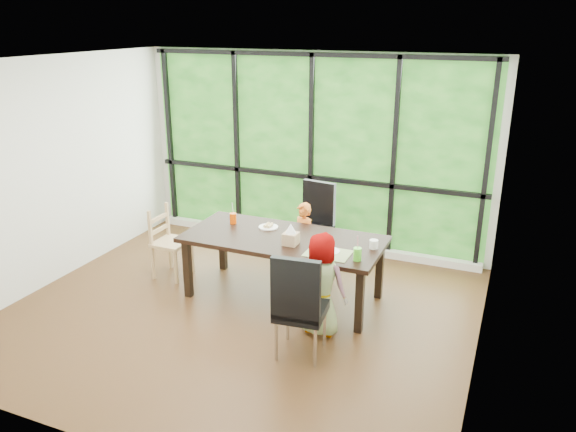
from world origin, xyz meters
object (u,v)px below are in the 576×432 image
object	(u,v)px
chair_interior_leather	(301,303)
chair_end_beech	(172,243)
white_mug	(374,244)
dining_table	(283,267)
tissue_box	(291,239)
plate_near	(329,251)
chair_window_leather	(312,225)
child_toddler	(303,240)
green_cup	(357,254)
child_older	(321,285)
orange_cup	(233,218)
plate_far	(268,227)

from	to	relation	value
chair_interior_leather	chair_end_beech	xyz separation A→B (m)	(-2.13, 1.00, -0.09)
chair_interior_leather	white_mug	bearing A→B (deg)	-116.61
dining_table	tissue_box	world-z (taller)	tissue_box
dining_table	plate_near	bearing A→B (deg)	-18.50
chair_window_leather	white_mug	bearing A→B (deg)	-34.01
chair_window_leather	child_toddler	xyz separation A→B (m)	(0.04, -0.42, -0.06)
white_mug	green_cup	bearing A→B (deg)	-101.44
chair_window_leather	child_older	world-z (taller)	child_older
white_mug	child_toddler	bearing A→B (deg)	151.99
chair_end_beech	tissue_box	size ratio (longest dim) A/B	5.77
orange_cup	child_older	bearing A→B (deg)	-28.47
chair_interior_leather	plate_far	size ratio (longest dim) A/B	4.67
plate_far	tissue_box	world-z (taller)	tissue_box
child_toddler	white_mug	xyz separation A→B (m)	(1.03, -0.55, 0.32)
chair_end_beech	orange_cup	xyz separation A→B (m)	(0.77, 0.20, 0.36)
plate_far	white_mug	xyz separation A→B (m)	(1.31, -0.14, 0.04)
dining_table	chair_interior_leather	world-z (taller)	chair_interior_leather
child_older	plate_near	xyz separation A→B (m)	(-0.06, 0.37, 0.21)
plate_far	orange_cup	distance (m)	0.46
chair_end_beech	green_cup	xyz separation A→B (m)	(2.46, -0.28, 0.37)
dining_table	tissue_box	bearing A→B (deg)	-46.10
child_toddler	plate_near	bearing A→B (deg)	-28.47
dining_table	white_mug	distance (m)	1.11
plate_near	chair_window_leather	bearing A→B (deg)	117.74
chair_end_beech	plate_far	world-z (taller)	chair_end_beech
chair_interior_leather	green_cup	size ratio (longest dim) A/B	7.99
tissue_box	chair_window_leather	bearing A→B (deg)	99.52
child_older	child_toddler	bearing A→B (deg)	-58.80
chair_window_leather	tissue_box	bearing A→B (deg)	-72.46
dining_table	green_cup	bearing A→B (deg)	-17.44
plate_near	orange_cup	xyz separation A→B (m)	(-1.35, 0.39, 0.06)
child_toddler	child_older	world-z (taller)	child_older
plate_far	plate_near	world-z (taller)	same
dining_table	orange_cup	xyz separation A→B (m)	(-0.74, 0.18, 0.44)
child_toddler	orange_cup	xyz separation A→B (m)	(-0.74, -0.44, 0.33)
plate_near	orange_cup	size ratio (longest dim) A/B	1.85
green_cup	child_toddler	bearing A→B (deg)	136.00
plate_near	white_mug	xyz separation A→B (m)	(0.42, 0.28, 0.04)
green_cup	tissue_box	world-z (taller)	green_cup
plate_far	plate_near	bearing A→B (deg)	-24.92
chair_interior_leather	tissue_box	distance (m)	1.01
chair_end_beech	child_older	xyz separation A→B (m)	(2.18, -0.56, 0.10)
chair_interior_leather	child_older	bearing A→B (deg)	-102.29
chair_interior_leather	orange_cup	bearing A→B (deg)	-47.57
child_older	chair_interior_leather	bearing A→B (deg)	85.93
chair_window_leather	white_mug	xyz separation A→B (m)	(1.07, -0.96, 0.26)
plate_far	tissue_box	size ratio (longest dim) A/B	1.48
tissue_box	dining_table	bearing A→B (deg)	133.90
chair_interior_leather	plate_far	bearing A→B (deg)	-59.76
chair_window_leather	chair_end_beech	xyz separation A→B (m)	(-1.47, -1.05, -0.09)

